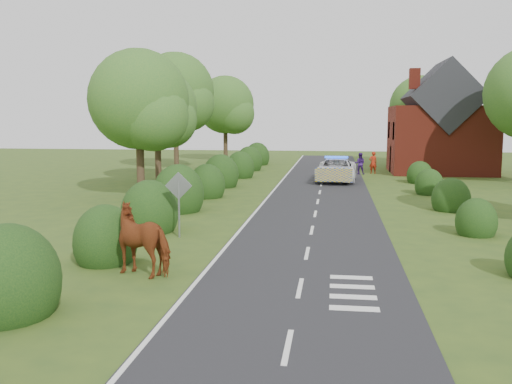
# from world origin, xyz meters

# --- Properties ---
(ground) EXTENTS (120.00, 120.00, 0.00)m
(ground) POSITION_xyz_m (0.00, 0.00, 0.00)
(ground) COLOR #324C1C
(road) EXTENTS (6.00, 70.00, 0.02)m
(road) POSITION_xyz_m (0.00, 15.00, 0.01)
(road) COLOR black
(road) RESTS_ON ground
(road_markings) EXTENTS (4.96, 70.00, 0.01)m
(road_markings) POSITION_xyz_m (-1.60, 12.93, 0.03)
(road_markings) COLOR white
(road_markings) RESTS_ON road
(hedgerow_left) EXTENTS (2.75, 50.41, 3.00)m
(hedgerow_left) POSITION_xyz_m (-6.51, 11.69, 0.75)
(hedgerow_left) COLOR black
(hedgerow_left) RESTS_ON ground
(hedgerow_right) EXTENTS (2.10, 45.78, 2.10)m
(hedgerow_right) POSITION_xyz_m (6.60, 11.21, 0.55)
(hedgerow_right) COLOR black
(hedgerow_right) RESTS_ON ground
(tree_left_a) EXTENTS (5.74, 5.60, 8.38)m
(tree_left_a) POSITION_xyz_m (-9.75, 11.86, 5.34)
(tree_left_a) COLOR #332316
(tree_left_a) RESTS_ON ground
(tree_left_b) EXTENTS (5.74, 5.60, 8.07)m
(tree_left_b) POSITION_xyz_m (-11.25, 19.86, 5.04)
(tree_left_b) COLOR #332316
(tree_left_b) RESTS_ON ground
(tree_left_c) EXTENTS (6.97, 6.80, 10.22)m
(tree_left_c) POSITION_xyz_m (-12.70, 29.83, 6.53)
(tree_left_c) COLOR #332316
(tree_left_c) RESTS_ON ground
(tree_left_d) EXTENTS (6.15, 6.00, 8.89)m
(tree_left_d) POSITION_xyz_m (-10.23, 39.85, 5.64)
(tree_left_d) COLOR #332316
(tree_left_d) RESTS_ON ground
(tree_right_c) EXTENTS (6.15, 6.00, 8.58)m
(tree_right_c) POSITION_xyz_m (9.27, 37.85, 5.34)
(tree_right_c) COLOR #332316
(tree_right_c) RESTS_ON ground
(road_sign) EXTENTS (1.06, 0.08, 2.53)m
(road_sign) POSITION_xyz_m (-5.00, 2.00, 1.65)
(road_sign) COLOR gray
(road_sign) RESTS_ON ground
(house) EXTENTS (8.00, 7.40, 9.17)m
(house) POSITION_xyz_m (9.49, 30.00, 3.79)
(house) COLOR maroon
(house) RESTS_ON ground
(cow) EXTENTS (2.72, 1.97, 1.74)m
(cow) POSITION_xyz_m (-4.62, -3.03, 0.87)
(cow) COLOR #65280F
(cow) RESTS_ON ground
(police_van) EXTENTS (3.09, 6.18, 1.81)m
(police_van) POSITION_xyz_m (0.99, 22.40, 0.83)
(police_van) COLOR silver
(police_van) RESTS_ON ground
(pedestrian_red) EXTENTS (0.76, 0.60, 1.81)m
(pedestrian_red) POSITION_xyz_m (3.99, 28.50, 0.90)
(pedestrian_red) COLOR #A0230F
(pedestrian_red) RESTS_ON ground
(pedestrian_purple) EXTENTS (0.91, 0.74, 1.75)m
(pedestrian_purple) POSITION_xyz_m (2.90, 27.78, 0.87)
(pedestrian_purple) COLOR #371964
(pedestrian_purple) RESTS_ON ground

